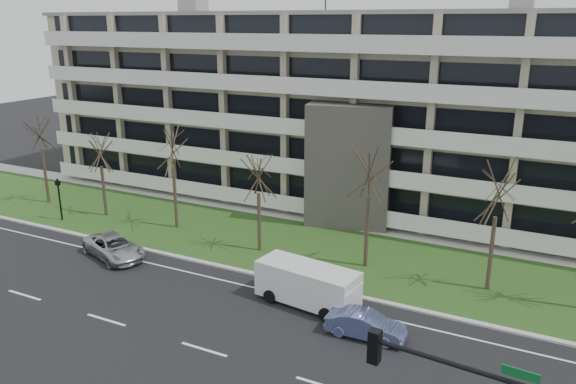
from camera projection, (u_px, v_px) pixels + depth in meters
The scene contains 16 objects.
ground at pixel (204, 349), 25.98m from camera, with size 160.00×160.00×0.00m, color black.
grass_verge at pixel (317, 250), 37.09m from camera, with size 90.00×10.00×0.06m, color #1C4416.
curb at pixel (283, 280), 32.81m from camera, with size 90.00×0.35×0.12m, color #B2B2AD.
sidewalk at pixel (347, 224), 41.79m from camera, with size 90.00×2.00×0.08m, color #B2B2AD.
lane_edge_line at pixel (270, 291), 31.54m from camera, with size 90.00×0.12×0.01m, color white.
apartment_building at pixel (379, 110), 45.41m from camera, with size 60.50×15.10×18.75m.
silver_pickup at pixel (114, 247), 35.93m from camera, with size 2.31×5.01×1.39m, color #AFB2B7.
blue_sedan at pixel (366, 325), 26.86m from camera, with size 1.34×3.85×1.27m, color #6571AF.
white_van at pixel (309, 282), 29.79m from camera, with size 5.79×2.85×2.16m.
pedestrian_signal at pixel (59, 194), 42.07m from camera, with size 0.32×0.26×3.33m.
tree_0 at pixel (39, 126), 44.98m from camera, with size 4.16×4.16×8.32m.
tree_1 at pixel (99, 147), 42.16m from camera, with size 3.55×3.55×7.09m.
tree_2 at pixel (172, 140), 39.34m from camera, with size 4.21×4.21×8.42m.
tree_3 at pixel (258, 170), 35.51m from camera, with size 3.55×3.55×7.10m.
tree_4 at pixel (369, 168), 32.89m from camera, with size 4.07×4.07×8.13m.
tree_5 at pixel (499, 187), 29.95m from camera, with size 3.91×3.91×7.82m.
Camera 1 is at (13.63, -18.57, 14.59)m, focal length 35.00 mm.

